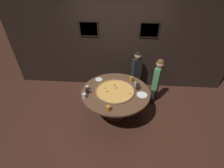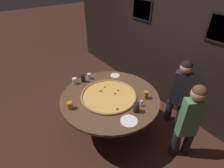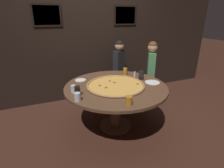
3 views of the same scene
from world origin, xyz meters
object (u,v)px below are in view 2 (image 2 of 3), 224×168
object	(u,v)px
drink_cup_far_right	(75,81)
drink_cup_by_shaker	(136,107)
drink_cup_beside_pizza	(70,105)
white_plate_far_back	(115,75)
dining_table	(110,102)
diner_far_right	(190,119)
diner_far_left	(180,90)
drink_cup_far_left	(146,95)
condiment_shaker	(141,103)
drink_cup_near_left	(83,78)
drink_cup_near_right	(89,76)
giant_pizza	(109,95)
white_plate_beside_cup	(129,121)

from	to	relation	value
drink_cup_far_right	drink_cup_by_shaker	size ratio (longest dim) A/B	0.73
drink_cup_beside_pizza	white_plate_far_back	size ratio (longest dim) A/B	0.60
dining_table	diner_far_right	size ratio (longest dim) A/B	1.22
dining_table	diner_far_left	world-z (taller)	diner_far_left
dining_table	diner_far_right	world-z (taller)	diner_far_right
drink_cup_far_left	condiment_shaker	bearing A→B (deg)	-62.70
drink_cup_by_shaker	drink_cup_far_right	bearing A→B (deg)	-161.46
dining_table	drink_cup_near_left	distance (m)	0.66
white_plate_far_back	diner_far_right	size ratio (longest dim) A/B	0.14
drink_cup_near_right	drink_cup_beside_pizza	distance (m)	0.83
diner_far_left	drink_cup_near_right	bearing A→B (deg)	14.89
dining_table	giant_pizza	bearing A→B (deg)	-127.53
white_plate_beside_cup	diner_far_right	size ratio (longest dim) A/B	0.18
giant_pizza	condiment_shaker	distance (m)	0.54
drink_cup_beside_pizza	diner_far_right	distance (m)	1.68
drink_cup_by_shaker	diner_far_left	size ratio (longest dim) A/B	0.12
drink_cup_beside_pizza	condiment_shaker	bearing A→B (deg)	56.88
dining_table	diner_far_left	bearing A→B (deg)	62.93
drink_cup_near_left	white_plate_far_back	size ratio (longest dim) A/B	0.75
drink_cup_near_right	drink_cup_by_shaker	distance (m)	1.16
dining_table	giant_pizza	distance (m)	0.15
drink_cup_far_right	white_plate_far_back	world-z (taller)	drink_cup_far_right
dining_table	drink_cup_beside_pizza	distance (m)	0.67
drink_cup_far_left	dining_table	bearing A→B (deg)	-131.24
drink_cup_near_left	drink_cup_beside_pizza	bearing A→B (deg)	-43.97
drink_cup_near_left	drink_cup_by_shaker	world-z (taller)	drink_cup_by_shaker
condiment_shaker	diner_far_right	xyz separation A→B (m)	(0.58, 0.36, -0.06)
drink_cup_near_left	white_plate_far_back	xyz separation A→B (m)	(0.17, 0.58, -0.06)
giant_pizza	diner_far_right	xyz separation A→B (m)	(1.05, 0.61, -0.03)
dining_table	drink_cup_beside_pizza	xyz separation A→B (m)	(-0.11, -0.63, 0.19)
diner_far_right	diner_far_left	bearing A→B (deg)	-103.94
giant_pizza	white_plate_far_back	bearing A→B (deg)	133.77
giant_pizza	drink_cup_by_shaker	distance (m)	0.53
drink_cup_near_right	diner_far_left	bearing A→B (deg)	41.96
white_plate_beside_cup	dining_table	bearing A→B (deg)	169.61
dining_table	drink_cup_near_left	bearing A→B (deg)	-167.29
drink_cup_near_right	white_plate_beside_cup	world-z (taller)	drink_cup_near_right
dining_table	white_plate_far_back	distance (m)	0.64
drink_cup_beside_pizza	condiment_shaker	distance (m)	1.04
diner_far_right	drink_cup_far_right	bearing A→B (deg)	-32.64
dining_table	condiment_shaker	bearing A→B (deg)	27.25
condiment_shaker	white_plate_beside_cup	bearing A→B (deg)	-69.34
diner_far_right	white_plate_beside_cup	bearing A→B (deg)	-2.92
giant_pizza	drink_cup_beside_pizza	bearing A→B (deg)	-98.75
condiment_shaker	white_plate_far_back	bearing A→B (deg)	167.44
white_plate_beside_cup	white_plate_far_back	world-z (taller)	same
drink_cup_far_right	drink_cup_by_shaker	bearing A→B (deg)	18.54
drink_cup_beside_pizza	diner_far_left	size ratio (longest dim) A/B	0.09
drink_cup_near_right	diner_far_right	world-z (taller)	diner_far_right
white_plate_beside_cup	condiment_shaker	size ratio (longest dim) A/B	2.42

